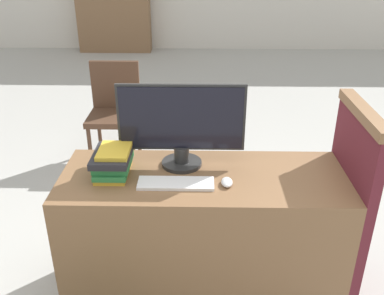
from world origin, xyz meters
The scene contains 7 objects.
desk centered at (0.00, 0.29, 0.39)m, with size 1.47×0.57×0.77m.
carrel_divider centered at (0.76, 0.29, 0.58)m, with size 0.07×0.59×1.14m.
monitor centered at (-0.12, 0.40, 1.01)m, with size 0.66×0.21×0.45m.
keyboard centered at (-0.14, 0.19, 0.78)m, with size 0.38×0.12×0.02m.
mouse centered at (0.12, 0.20, 0.79)m, with size 0.06×0.09×0.03m.
book_stack centered at (-0.46, 0.30, 0.84)m, with size 0.19×0.27×0.14m.
far_chair centered at (-0.80, 2.01, 0.50)m, with size 0.44×0.44×0.88m.
Camera 1 is at (-0.02, -1.62, 1.87)m, focal length 40.00 mm.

